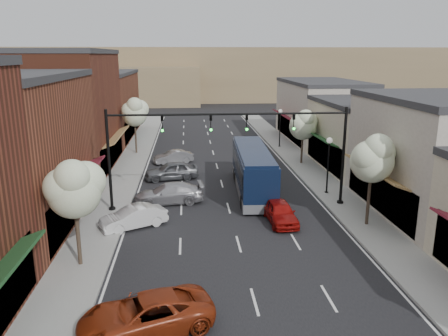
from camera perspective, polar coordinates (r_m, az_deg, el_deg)
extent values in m
plane|color=black|center=(23.34, 2.50, -11.92)|extent=(160.00, 160.00, 0.00)
cube|color=gray|center=(40.94, -12.61, -0.40)|extent=(2.80, 73.00, 0.15)
cube|color=gray|center=(42.05, 10.69, 0.09)|extent=(2.80, 73.00, 0.15)
cube|color=gray|center=(40.77, -10.66, -0.36)|extent=(0.25, 73.00, 0.17)
cube|color=gray|center=(41.70, 8.84, 0.05)|extent=(0.25, 73.00, 0.17)
cube|color=black|center=(29.06, -19.28, -3.91)|extent=(0.60, 11.90, 2.60)
cube|color=maroon|center=(28.45, -17.97, -1.03)|extent=(1.07, 9.80, 0.49)
cube|color=brown|center=(42.63, -20.67, 6.70)|extent=(9.00, 14.00, 10.50)
cube|color=#2D2D30|center=(42.31, -21.34, 14.01)|extent=(9.20, 14.10, 0.40)
cube|color=black|center=(42.29, -14.75, 2.07)|extent=(0.60, 11.90, 2.60)
cube|color=olive|center=(41.87, -13.80, 4.10)|extent=(1.07, 9.80, 0.49)
cube|color=brown|center=(58.22, -16.40, 7.67)|extent=(9.00, 18.00, 8.00)
cube|color=#2D2D30|center=(57.91, -16.70, 11.79)|extent=(9.20, 18.10, 0.40)
cube|color=black|center=(57.86, -12.14, 5.49)|extent=(0.60, 15.30, 2.60)
cube|color=#1A421F|center=(57.55, -11.42, 6.99)|extent=(1.07, 12.60, 0.49)
cube|color=#BDB1A2|center=(32.12, 26.32, 1.08)|extent=(8.00, 12.00, 7.50)
cube|color=#2D2D30|center=(31.54, 27.13, 8.08)|extent=(8.20, 12.10, 0.40)
cube|color=black|center=(30.92, 19.98, -2.88)|extent=(0.60, 10.20, 2.60)
cube|color=olive|center=(30.20, 18.85, -0.22)|extent=(1.07, 8.40, 0.49)
cube|color=beige|center=(42.75, 18.07, 3.88)|extent=(8.00, 12.00, 6.00)
cube|color=#2D2D30|center=(42.31, 18.41, 8.13)|extent=(8.20, 12.10, 0.40)
cube|color=black|center=(41.73, 13.22, 2.00)|extent=(0.60, 10.20, 2.60)
cube|color=#1A421F|center=(41.19, 12.28, 4.02)|extent=(1.07, 8.40, 0.49)
cube|color=#BDB1A2|center=(55.68, 12.59, 7.10)|extent=(8.00, 16.00, 7.00)
cube|color=#2D2D30|center=(55.34, 12.80, 10.90)|extent=(8.20, 16.10, 0.40)
cube|color=black|center=(54.96, 8.78, 5.18)|extent=(0.60, 13.60, 2.60)
cube|color=maroon|center=(54.56, 8.02, 6.74)|extent=(1.07, 11.20, 0.49)
cube|color=#7A6647|center=(110.83, -3.50, 12.27)|extent=(120.00, 30.00, 12.00)
cube|color=#7A6647|center=(101.39, -17.80, 10.27)|extent=(50.00, 20.00, 8.00)
cylinder|color=black|center=(32.33, 14.91, -4.43)|extent=(0.44, 0.44, 0.30)
cylinder|color=black|center=(31.42, 15.30, 1.36)|extent=(0.20, 0.20, 7.00)
cylinder|color=black|center=(29.74, 8.39, 7.07)|extent=(8.00, 0.14, 0.14)
imported|color=black|center=(29.91, 9.10, 5.92)|extent=(0.18, 0.46, 1.10)
sphere|color=#19E533|center=(29.86, 9.12, 5.09)|extent=(0.18, 0.18, 0.18)
imported|color=black|center=(29.31, 2.98, 5.91)|extent=(0.18, 0.46, 1.10)
sphere|color=#19E533|center=(29.26, 3.00, 5.06)|extent=(0.18, 0.18, 0.18)
cylinder|color=black|center=(30.93, -14.38, -5.26)|extent=(0.44, 0.44, 0.30)
cylinder|color=black|center=(29.99, -14.78, 0.77)|extent=(0.20, 0.20, 7.00)
cylinder|color=black|center=(28.99, -7.32, 6.91)|extent=(8.00, 0.14, 0.14)
imported|color=black|center=(29.09, -8.07, 5.72)|extent=(0.18, 0.46, 1.10)
sphere|color=#19E533|center=(29.04, -8.05, 4.87)|extent=(0.18, 0.18, 0.18)
imported|color=black|center=(29.09, -1.73, 5.86)|extent=(0.18, 0.46, 1.10)
sphere|color=#19E533|center=(29.03, -1.71, 5.00)|extent=(0.18, 0.18, 0.18)
cylinder|color=#47382B|center=(28.39, 18.37, -3.72)|extent=(0.20, 0.20, 3.71)
sphere|color=beige|center=(27.78, 18.75, 0.83)|extent=(2.60, 2.60, 2.60)
sphere|color=beige|center=(28.14, 19.53, 1.91)|extent=(2.00, 2.00, 2.00)
sphere|color=beige|center=(27.27, 18.29, 1.38)|extent=(1.90, 1.90, 1.90)
sphere|color=beige|center=(27.18, 19.52, 2.48)|extent=(1.70, 1.70, 1.70)
cylinder|color=#47382B|center=(43.08, 10.14, 2.64)|extent=(0.20, 0.20, 3.33)
sphere|color=beige|center=(42.70, 10.27, 5.37)|extent=(2.60, 2.60, 2.60)
sphere|color=beige|center=(43.06, 10.83, 5.98)|extent=(2.00, 2.00, 2.00)
sphere|color=beige|center=(42.27, 9.86, 5.72)|extent=(1.90, 1.90, 1.90)
sphere|color=beige|center=(42.13, 10.62, 6.37)|extent=(1.70, 1.70, 1.70)
cylinder|color=#47382B|center=(23.11, -18.54, -8.19)|extent=(0.20, 0.20, 3.52)
sphere|color=beige|center=(22.38, -18.99, -2.98)|extent=(2.60, 2.60, 2.60)
sphere|color=beige|center=(22.42, -17.66, -1.66)|extent=(2.00, 2.00, 2.00)
sphere|color=beige|center=(22.12, -20.25, -2.40)|extent=(1.90, 1.90, 1.90)
sphere|color=beige|center=(21.66, -19.23, -1.15)|extent=(1.70, 1.70, 1.70)
cylinder|color=#47382B|center=(47.79, -11.46, 4.06)|extent=(0.20, 0.20, 3.84)
sphere|color=beige|center=(47.43, -11.60, 6.91)|extent=(2.60, 2.60, 2.60)
sphere|color=beige|center=(47.61, -10.99, 7.55)|extent=(2.00, 2.00, 2.00)
sphere|color=beige|center=(47.14, -12.15, 7.27)|extent=(1.90, 1.90, 1.90)
sphere|color=beige|center=(46.81, -11.61, 7.99)|extent=(1.70, 1.70, 1.70)
cylinder|color=black|center=(34.52, 13.22, -3.20)|extent=(0.28, 0.28, 0.20)
cylinder|color=black|center=(34.00, 13.40, -0.14)|extent=(0.12, 0.12, 4.00)
sphere|color=white|center=(33.52, 13.63, 3.53)|extent=(0.44, 0.44, 0.44)
cylinder|color=black|center=(50.89, 7.24, 2.77)|extent=(0.28, 0.28, 0.20)
cylinder|color=black|center=(50.54, 7.30, 4.88)|extent=(0.12, 0.12, 4.00)
sphere|color=white|center=(50.22, 7.39, 7.38)|extent=(0.44, 0.44, 0.44)
cube|color=black|center=(33.86, 3.78, -0.09)|extent=(2.87, 11.24, 2.80)
cube|color=#595B60|center=(34.22, 3.74, -2.26)|extent=(2.89, 11.26, 0.65)
cube|color=black|center=(33.76, 3.79, 0.53)|extent=(2.90, 10.35, 1.02)
cube|color=black|center=(33.52, 3.82, 2.31)|extent=(2.66, 10.79, 0.23)
cube|color=black|center=(28.42, 4.99, -1.81)|extent=(1.93, 0.16, 1.12)
cylinder|color=black|center=(30.43, 2.46, -4.47)|extent=(0.34, 0.98, 0.97)
cylinder|color=black|center=(30.69, 6.56, -4.39)|extent=(0.34, 0.98, 0.97)
cylinder|color=black|center=(37.51, 1.50, -0.77)|extent=(0.34, 0.98, 0.97)
cylinder|color=black|center=(37.72, 4.82, -0.73)|extent=(0.34, 0.98, 0.97)
cylinder|color=black|center=(36.26, 1.64, -1.31)|extent=(0.34, 0.98, 0.97)
cylinder|color=black|center=(36.48, 5.08, -1.27)|extent=(0.34, 0.98, 0.97)
imported|color=#950D0A|center=(28.13, 7.35, -5.73)|extent=(1.88, 4.20, 1.40)
imported|color=maroon|center=(17.96, -10.16, -18.29)|extent=(5.67, 3.80, 1.44)
imported|color=silver|center=(27.68, -11.75, -6.32)|extent=(4.32, 3.19, 1.36)
imported|color=#A3A3A8|center=(31.73, -7.24, -3.31)|extent=(5.16, 2.48, 1.45)
imported|color=#56585D|center=(37.66, -6.88, -0.35)|extent=(4.80, 2.60, 1.55)
imported|color=gray|center=(43.36, -6.63, 1.45)|extent=(4.08, 2.46, 1.27)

